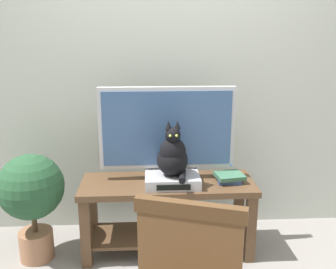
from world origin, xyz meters
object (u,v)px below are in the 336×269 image
object	(u,v)px
tv	(167,131)
book_stack	(229,177)
tv_stand	(168,204)
potted_plant	(32,194)
cat	(173,156)
media_box	(172,180)

from	to	relation	value
tv	book_stack	size ratio (longest dim) A/B	4.43
tv_stand	potted_plant	distance (m)	0.97
tv_stand	tv	size ratio (longest dim) A/B	1.29
tv	cat	size ratio (longest dim) A/B	2.43
tv_stand	cat	distance (m)	0.41
tv_stand	media_box	bearing A→B (deg)	-61.59
tv	media_box	distance (m)	0.35
media_box	potted_plant	xyz separation A→B (m)	(-0.99, 0.00, -0.09)
tv_stand	cat	bearing A→B (deg)	-65.49
cat	media_box	bearing A→B (deg)	95.48
potted_plant	book_stack	bearing A→B (deg)	1.24
media_box	cat	size ratio (longest dim) A/B	0.96
media_box	tv_stand	bearing A→B (deg)	118.41
tv	book_stack	bearing A→B (deg)	-12.40
media_box	book_stack	size ratio (longest dim) A/B	1.75
cat	tv	bearing A→B (deg)	102.24
book_stack	potted_plant	xyz separation A→B (m)	(-1.41, -0.03, -0.08)
media_box	book_stack	xyz separation A→B (m)	(0.42, 0.03, -0.00)
media_box	potted_plant	bearing A→B (deg)	179.90
media_box	cat	world-z (taller)	cat
tv	potted_plant	world-z (taller)	tv
tv	potted_plant	size ratio (longest dim) A/B	1.23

